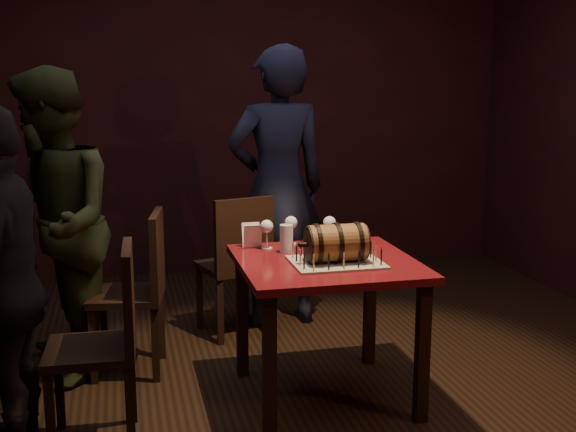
{
  "coord_description": "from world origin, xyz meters",
  "views": [
    {
      "loc": [
        -0.84,
        -3.59,
        1.68
      ],
      "look_at": [
        0.02,
        0.05,
        0.95
      ],
      "focal_mm": 45.0,
      "sensor_mm": 36.0,
      "label": 1
    }
  ],
  "objects": [
    {
      "name": "wine_glass_right",
      "position": [
        0.29,
        0.18,
        0.87
      ],
      "size": [
        0.07,
        0.07,
        0.16
      ],
      "color": "silver",
      "rests_on": "pub_table"
    },
    {
      "name": "person_left_rear",
      "position": [
        -1.21,
        0.46,
        0.87
      ],
      "size": [
        0.81,
        0.96,
        1.73
      ],
      "primitive_type": "imported",
      "rotation": [
        0.0,
        0.0,
        -1.37
      ],
      "color": "#31371B",
      "rests_on": "ground"
    },
    {
      "name": "person_left_front",
      "position": [
        -1.35,
        -0.42,
        0.79
      ],
      "size": [
        0.49,
        0.96,
        1.57
      ],
      "primitive_type": "imported",
      "rotation": [
        0.0,
        0.0,
        -1.69
      ],
      "color": "black",
      "rests_on": "ground"
    },
    {
      "name": "pub_table",
      "position": [
        0.18,
        -0.14,
        0.64
      ],
      "size": [
        0.9,
        0.9,
        0.75
      ],
      "color": "#510D13",
      "rests_on": "ground"
    },
    {
      "name": "pint_of_ale",
      "position": [
        0.02,
        0.06,
        0.82
      ],
      "size": [
        0.07,
        0.07,
        0.15
      ],
      "color": "silver",
      "rests_on": "pub_table"
    },
    {
      "name": "menu_card",
      "position": [
        -0.14,
        0.21,
        0.81
      ],
      "size": [
        0.1,
        0.05,
        0.13
      ],
      "primitive_type": null,
      "color": "white",
      "rests_on": "pub_table"
    },
    {
      "name": "person_back",
      "position": [
        0.19,
        1.06,
        0.94
      ],
      "size": [
        0.72,
        0.51,
        1.88
      ],
      "primitive_type": "imported",
      "rotation": [
        0.0,
        0.0,
        3.23
      ],
      "color": "black",
      "rests_on": "ground"
    },
    {
      "name": "chair_left_rear",
      "position": [
        -0.75,
        0.44,
        0.52
      ],
      "size": [
        0.46,
        0.46,
        0.93
      ],
      "color": "black",
      "rests_on": "ground"
    },
    {
      "name": "chair_back",
      "position": [
        -0.12,
        0.86,
        0.52
      ],
      "size": [
        0.49,
        0.49,
        0.93
      ],
      "color": "black",
      "rests_on": "ground"
    },
    {
      "name": "room_shell",
      "position": [
        0.0,
        0.0,
        1.4
      ],
      "size": [
        5.04,
        5.04,
        2.8
      ],
      "color": "black",
      "rests_on": "ground"
    },
    {
      "name": "cake_board",
      "position": [
        0.21,
        -0.22,
        0.76
      ],
      "size": [
        0.45,
        0.35,
        0.01
      ],
      "primitive_type": "cube",
      "color": "#9F9481",
      "rests_on": "pub_table"
    },
    {
      "name": "chair_left_front",
      "position": [
        -0.92,
        -0.37,
        0.52
      ],
      "size": [
        0.42,
        0.42,
        0.93
      ],
      "color": "black",
      "rests_on": "ground"
    },
    {
      "name": "wine_glass_left",
      "position": [
        -0.07,
        0.16,
        0.87
      ],
      "size": [
        0.07,
        0.07,
        0.16
      ],
      "color": "silver",
      "rests_on": "pub_table"
    },
    {
      "name": "wine_glass_mid",
      "position": [
        0.08,
        0.23,
        0.87
      ],
      "size": [
        0.07,
        0.07,
        0.16
      ],
      "color": "silver",
      "rests_on": "pub_table"
    },
    {
      "name": "birthday_candles",
      "position": [
        0.21,
        -0.22,
        0.8
      ],
      "size": [
        0.4,
        0.3,
        0.09
      ],
      "color": "#D5C57F",
      "rests_on": "cake_board"
    },
    {
      "name": "barrel_cake",
      "position": [
        0.21,
        -0.22,
        0.86
      ],
      "size": [
        0.35,
        0.21,
        0.21
      ],
      "color": "brown",
      "rests_on": "cake_board"
    }
  ]
}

